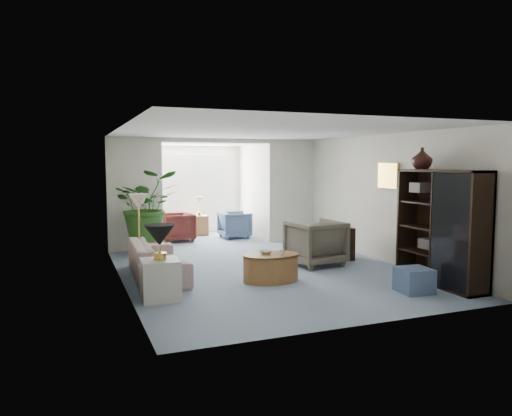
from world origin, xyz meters
name	(u,v)px	position (x,y,z in m)	size (l,w,h in m)	color
floor	(268,272)	(0.00, 0.00, 0.00)	(6.00, 6.00, 0.00)	#8696B1
sunroom_floor	(206,239)	(0.00, 4.10, 0.00)	(2.60, 2.60, 0.00)	#8696B1
back_pier_left	(135,194)	(-1.90, 3.00, 1.25)	(1.20, 0.12, 2.50)	white
back_pier_right	(292,191)	(1.90, 3.00, 1.25)	(1.20, 0.12, 2.50)	white
back_header	(218,141)	(0.00, 3.00, 2.45)	(2.60, 0.12, 0.10)	white
window_pane	(195,182)	(0.00, 5.18, 1.40)	(2.20, 0.02, 1.50)	white
window_blinds	(195,182)	(0.00, 5.15, 1.40)	(2.20, 0.02, 1.50)	white
framed_picture	(389,176)	(2.46, -0.10, 1.70)	(0.04, 0.50, 0.40)	beige
sofa	(158,260)	(-1.90, 0.34, 0.30)	(2.07, 0.81, 0.61)	#B3A897
end_table	(160,280)	(-2.10, -1.01, 0.29)	(0.53, 0.53, 0.58)	beige
table_lamp	(159,235)	(-2.10, -1.01, 0.93)	(0.44, 0.44, 0.30)	black
floor_lamp	(139,201)	(-2.09, 1.07, 1.25)	(0.36, 0.36, 0.28)	beige
coffee_table	(271,268)	(-0.20, -0.60, 0.23)	(0.95, 0.95, 0.45)	olive
coffee_bowl	(266,252)	(-0.25, -0.50, 0.48)	(0.21, 0.21, 0.05)	silver
coffee_cup	(282,252)	(-0.05, -0.70, 0.49)	(0.09, 0.09, 0.08)	beige
wingback_chair	(315,243)	(1.08, 0.26, 0.43)	(0.92, 0.95, 0.86)	#676151
side_table_dark	(339,243)	(1.78, 0.56, 0.33)	(0.54, 0.43, 0.65)	black
entertainment_cabinet	(441,228)	(2.23, -1.78, 0.92)	(0.44, 1.66, 1.84)	black
cabinet_urn	(422,158)	(2.23, -1.28, 2.02)	(0.34, 0.34, 0.36)	black
ottoman	(414,280)	(1.54, -2.02, 0.18)	(0.46, 0.46, 0.37)	#49587E
plant_pot	(148,247)	(-1.74, 2.43, 0.16)	(0.40, 0.40, 0.32)	#97392B
house_plant	(147,205)	(-1.74, 2.43, 1.06)	(1.33, 1.15, 1.48)	#29571E
sunroom_chair_blue	(235,225)	(0.73, 3.96, 0.34)	(0.73, 0.75, 0.68)	#49587E
sunroom_chair_maroon	(178,227)	(-0.77, 3.96, 0.35)	(0.75, 0.77, 0.70)	maroon
sunroom_table	(199,225)	(-0.02, 4.71, 0.26)	(0.43, 0.34, 0.53)	olive
shelf_clutter	(444,218)	(2.18, -1.89, 1.09)	(0.30, 1.15, 1.06)	#4E4B49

